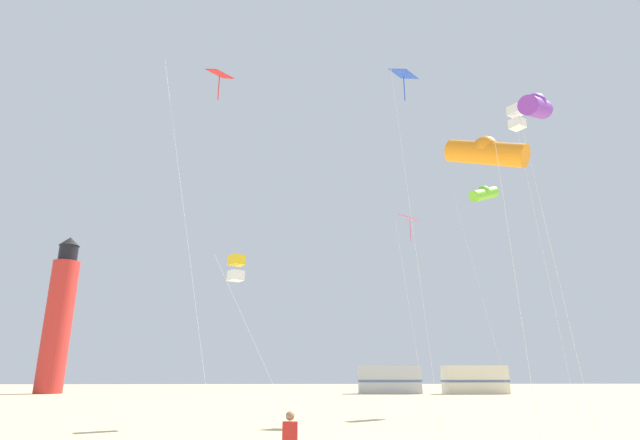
{
  "coord_description": "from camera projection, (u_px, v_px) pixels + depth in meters",
  "views": [
    {
      "loc": [
        -0.62,
        -6.64,
        1.96
      ],
      "look_at": [
        0.17,
        9.75,
        6.97
      ],
      "focal_mm": 28.39,
      "sensor_mm": 36.0,
      "label": 1
    }
  ],
  "objects": [
    {
      "name": "kite_tube_violet",
      "position": [
        536.0,
        107.0,
        18.18
      ],
      "size": [
        2.15,
        2.35,
        11.88
      ],
      "color": "silver",
      "rests_on": "ground"
    },
    {
      "name": "kite_diamond_blue",
      "position": [
        404.0,
        89.0,
        19.79
      ],
      "size": [
        1.22,
        1.22,
        13.56
      ],
      "color": "silver",
      "rests_on": "ground"
    },
    {
      "name": "kite_box_white",
      "position": [
        517.0,
        118.0,
        24.13
      ],
      "size": [
        1.21,
        1.14,
        14.27
      ],
      "color": "silver",
      "rests_on": "ground"
    },
    {
      "name": "rv_van_silver",
      "position": [
        389.0,
        380.0,
        52.63
      ],
      "size": [
        6.58,
        2.76,
        2.8
      ],
      "rotation": [
        0.0,
        0.0,
        -0.07
      ],
      "color": "#B7BABF",
      "rests_on": "ground"
    },
    {
      "name": "kite_box_gold",
      "position": [
        236.0,
        268.0,
        22.39
      ],
      "size": [
        3.13,
        2.98,
        7.03
      ],
      "color": "silver",
      "rests_on": "ground"
    },
    {
      "name": "rv_van_cream",
      "position": [
        475.0,
        380.0,
        52.05
      ],
      "size": [
        6.51,
        2.53,
        2.8
      ],
      "rotation": [
        0.0,
        0.0,
        0.03
      ],
      "color": "beige",
      "rests_on": "ground"
    },
    {
      "name": "kite_flyer_standing",
      "position": [
        290.0,
        437.0,
        11.3
      ],
      "size": [
        0.34,
        0.51,
        1.16
      ],
      "rotation": [
        0.0,
        0.0,
        3.16
      ],
      "color": "red",
      "rests_on": "ground"
    },
    {
      "name": "kite_tube_lime",
      "position": [
        484.0,
        193.0,
        31.18
      ],
      "size": [
        3.06,
        2.86,
        13.33
      ],
      "color": "silver",
      "rests_on": "ground"
    },
    {
      "name": "kite_diamond_rainbow",
      "position": [
        410.0,
        225.0,
        25.23
      ],
      "size": [
        1.4,
        1.4,
        9.67
      ],
      "color": "silver",
      "rests_on": "ground"
    },
    {
      "name": "lighthouse_distant",
      "position": [
        59.0,
        317.0,
        54.7
      ],
      "size": [
        2.8,
        2.8,
        16.8
      ],
      "color": "red",
      "rests_on": "ground"
    },
    {
      "name": "kite_tube_orange",
      "position": [
        486.0,
        152.0,
        15.25
      ],
      "size": [
        2.33,
        2.19,
        9.08
      ],
      "color": "silver",
      "rests_on": "ground"
    },
    {
      "name": "kite_diamond_scarlet",
      "position": [
        217.0,
        88.0,
        20.21
      ],
      "size": [
        2.88,
        2.61,
        13.87
      ],
      "color": "silver",
      "rests_on": "ground"
    }
  ]
}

